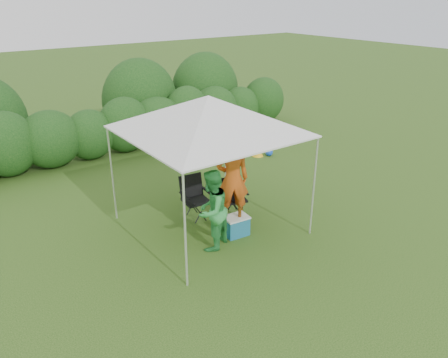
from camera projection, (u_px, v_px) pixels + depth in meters
ground at (224, 235)px, 9.07m from camera, size 70.00×70.00×0.00m
hedge at (109, 129)px, 13.22m from camera, size 14.00×1.53×1.80m
canopy at (209, 114)px, 8.47m from camera, size 3.10×3.10×2.83m
chair_right at (234, 194)px, 9.80m from camera, size 0.60×0.57×0.83m
chair_left at (194, 194)px, 9.62m from camera, size 0.64×0.59×0.95m
man at (233, 179)px, 9.34m from camera, size 0.83×0.73×1.92m
woman at (212, 210)px, 8.33m from camera, size 0.98×0.90×1.62m
cooler at (236, 226)px, 8.99m from camera, size 0.54×0.41×0.42m
bottle at (240, 211)px, 8.86m from camera, size 0.07×0.07×0.27m
lawn_toy at (261, 152)px, 13.37m from camera, size 0.58×0.48×0.29m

